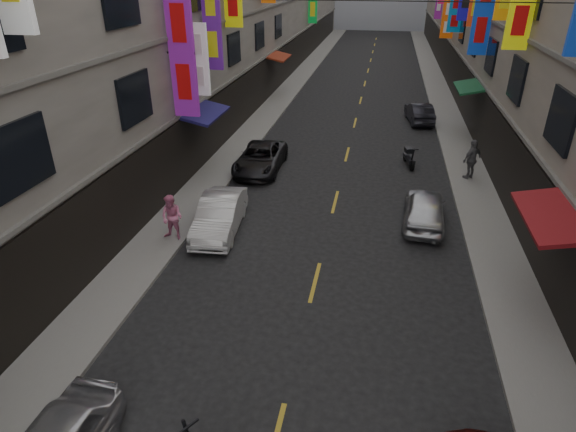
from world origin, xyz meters
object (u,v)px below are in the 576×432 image
at_px(scooter_far_right, 409,157).
at_px(pedestrian_rfar, 472,159).
at_px(car_right_mid, 424,208).
at_px(car_left_far, 260,158).
at_px(car_right_far, 419,113).
at_px(pedestrian_lfar, 172,218).
at_px(car_left_mid, 220,215).

bearing_deg(scooter_far_right, pedestrian_rfar, 140.11).
xyz_separation_m(car_right_mid, pedestrian_rfar, (2.33, 4.82, 0.40)).
bearing_deg(scooter_far_right, car_right_mid, 80.92).
distance_m(scooter_far_right, car_left_far, 7.44).
xyz_separation_m(scooter_far_right, pedestrian_rfar, (2.73, -1.40, 0.61)).
height_order(car_right_mid, car_right_far, car_right_mid).
relative_size(car_right_mid, car_right_far, 1.01).
relative_size(scooter_far_right, pedestrian_lfar, 1.05).
xyz_separation_m(scooter_far_right, car_right_far, (0.84, 7.98, 0.18)).
distance_m(car_left_far, pedestrian_lfar, 7.49).
relative_size(car_left_mid, car_right_mid, 1.07).
bearing_deg(car_left_far, car_right_mid, -29.67).
bearing_deg(car_right_far, car_right_mid, 80.13).
distance_m(scooter_far_right, car_right_mid, 6.24).
bearing_deg(car_left_far, pedestrian_lfar, -101.37).
bearing_deg(scooter_far_right, car_left_far, 3.01).
height_order(car_left_far, pedestrian_lfar, pedestrian_lfar).
bearing_deg(car_right_far, pedestrian_rfar, 93.30).
xyz_separation_m(car_left_mid, pedestrian_rfar, (9.89, 6.90, 0.38)).
bearing_deg(car_right_far, scooter_far_right, 75.91).
distance_m(scooter_far_right, car_right_far, 8.02).
xyz_separation_m(car_right_mid, car_right_far, (0.44, 14.20, -0.03)).
bearing_deg(car_right_mid, car_right_far, -88.43).
xyz_separation_m(car_left_far, car_right_mid, (7.56, -4.20, 0.03)).
bearing_deg(pedestrian_lfar, car_right_mid, 26.86).
height_order(car_left_mid, pedestrian_lfar, pedestrian_lfar).
bearing_deg(car_left_mid, car_right_far, 58.39).
relative_size(car_left_far, car_right_far, 1.17).
bearing_deg(pedestrian_lfar, pedestrian_rfar, 42.72).
bearing_deg(car_right_far, pedestrian_lfar, 53.47).
distance_m(car_right_far, pedestrian_rfar, 9.57).
height_order(scooter_far_right, car_left_mid, car_left_mid).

